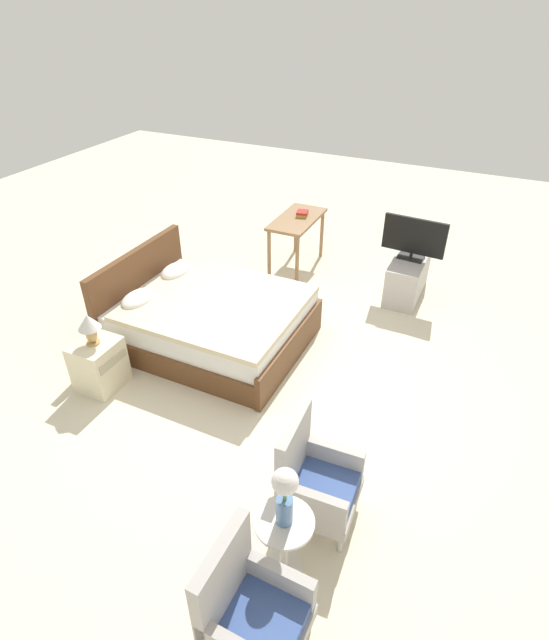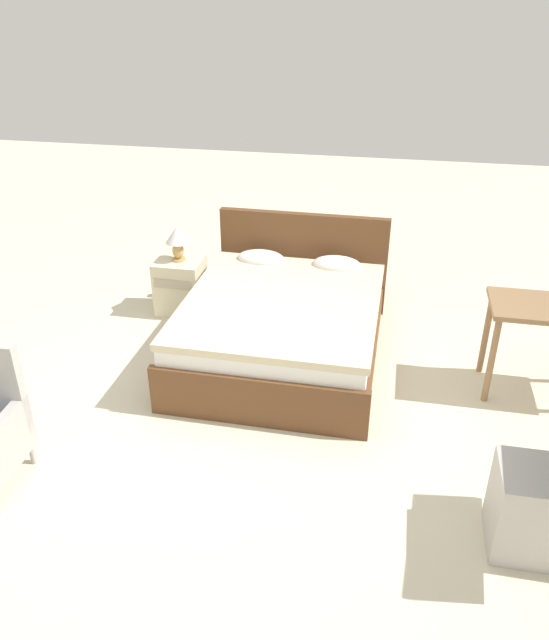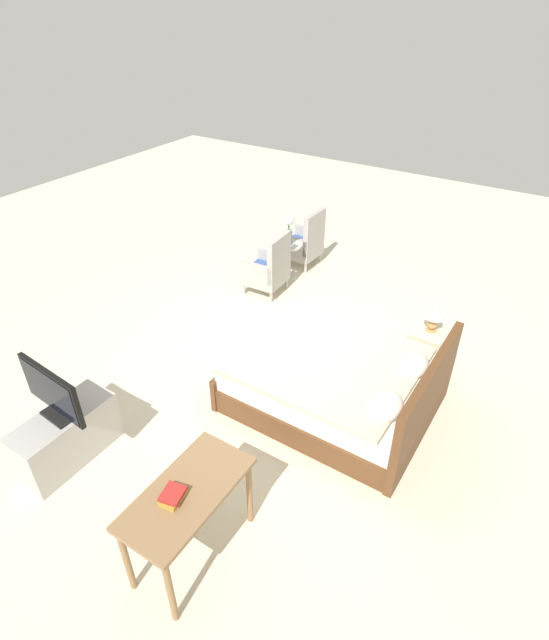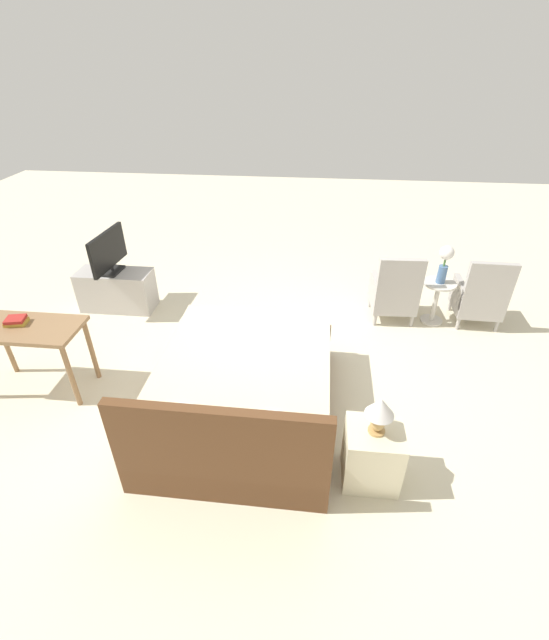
{
  "view_description": "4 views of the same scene",
  "coord_description": "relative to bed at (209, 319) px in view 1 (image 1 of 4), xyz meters",
  "views": [
    {
      "loc": [
        -3.77,
        -1.76,
        3.44
      ],
      "look_at": [
        0.02,
        0.01,
        0.63
      ],
      "focal_mm": 28.0,
      "sensor_mm": 36.0,
      "label": 1
    },
    {
      "loc": [
        0.99,
        -3.69,
        2.86
      ],
      "look_at": [
        0.25,
        0.04,
        0.79
      ],
      "focal_mm": 35.0,
      "sensor_mm": 36.0,
      "label": 2
    },
    {
      "loc": [
        3.87,
        2.49,
        3.78
      ],
      "look_at": [
        -0.07,
        -0.03,
        0.63
      ],
      "focal_mm": 28.0,
      "sensor_mm": 36.0,
      "label": 3
    },
    {
      "loc": [
        -0.44,
        3.85,
        3.0
      ],
      "look_at": [
        -0.05,
        0.15,
        0.61
      ],
      "focal_mm": 24.0,
      "sensor_mm": 36.0,
      "label": 4
    }
  ],
  "objects": [
    {
      "name": "ground_plane",
      "position": [
        -0.16,
        -0.9,
        -0.3
      ],
      "size": [
        16.0,
        16.0,
        0.0
      ],
      "primitive_type": "plane",
      "color": "beige"
    },
    {
      "name": "bed",
      "position": [
        0.0,
        0.0,
        0.0
      ],
      "size": [
        1.63,
        2.05,
        0.96
      ],
      "color": "brown",
      "rests_on": "ground_plane"
    },
    {
      "name": "armchair_by_window_left",
      "position": [
        -2.66,
        -1.91,
        0.08
      ],
      "size": [
        0.55,
        0.55,
        0.92
      ],
      "color": "#ADA8A3",
      "rests_on": "ground_plane"
    },
    {
      "name": "armchair_by_window_right",
      "position": [
        -1.62,
        -1.91,
        0.08
      ],
      "size": [
        0.56,
        0.56,
        0.92
      ],
      "color": "#ADA8A3",
      "rests_on": "ground_plane"
    },
    {
      "name": "side_table",
      "position": [
        -2.14,
        -1.9,
        0.06
      ],
      "size": [
        0.4,
        0.4,
        0.56
      ],
      "color": "beige",
      "rests_on": "ground_plane"
    },
    {
      "name": "flower_vase",
      "position": [
        -2.14,
        -1.9,
        0.56
      ],
      "size": [
        0.17,
        0.17,
        0.48
      ],
      "color": "#4C709E",
      "rests_on": "side_table"
    },
    {
      "name": "nightstand",
      "position": [
        -1.13,
        0.6,
        -0.03
      ],
      "size": [
        0.44,
        0.41,
        0.53
      ],
      "color": "beige",
      "rests_on": "ground_plane"
    },
    {
      "name": "table_lamp",
      "position": [
        -1.13,
        0.6,
        0.45
      ],
      "size": [
        0.22,
        0.22,
        0.33
      ],
      "color": "tan",
      "rests_on": "nightstand"
    },
    {
      "name": "tv_stand",
      "position": [
        2.01,
        -1.81,
        -0.03
      ],
      "size": [
        0.96,
        0.4,
        0.54
      ],
      "color": "#B7B2AD",
      "rests_on": "ground_plane"
    },
    {
      "name": "tv_flatscreen",
      "position": [
        2.01,
        -1.81,
        0.52
      ],
      "size": [
        0.22,
        0.79,
        0.54
      ],
      "color": "black",
      "rests_on": "tv_stand"
    },
    {
      "name": "vanity_desk",
      "position": [
        2.12,
        -0.18,
        0.34
      ],
      "size": [
        1.04,
        0.52,
        0.76
      ],
      "color": "#8E6B47",
      "rests_on": "ground_plane"
    },
    {
      "name": "book_stack",
      "position": [
        2.22,
        -0.21,
        0.49
      ],
      "size": [
        0.21,
        0.18,
        0.07
      ],
      "color": "#B79333",
      "rests_on": "vanity_desk"
    }
  ]
}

